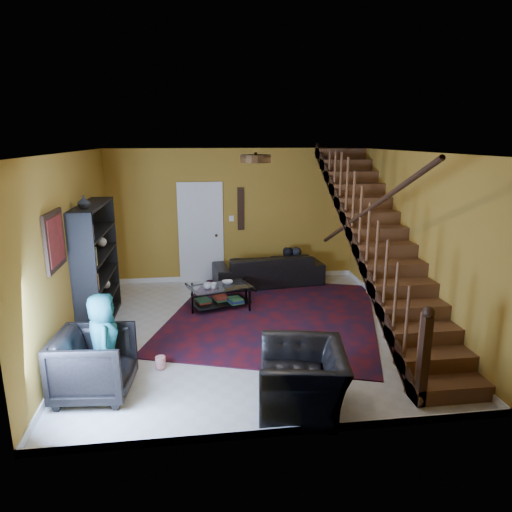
{
  "coord_description": "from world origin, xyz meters",
  "views": [
    {
      "loc": [
        -0.79,
        -6.78,
        3.0
      ],
      "look_at": [
        0.16,
        0.4,
        1.12
      ],
      "focal_mm": 32.0,
      "sensor_mm": 36.0,
      "label": 1
    }
  ],
  "objects": [
    {
      "name": "ceiling_fixture",
      "position": [
        0.0,
        -0.8,
        2.74
      ],
      "size": [
        0.4,
        0.4,
        0.1
      ],
      "primitive_type": "cylinder",
      "color": "#3F2814",
      "rests_on": "room"
    },
    {
      "name": "person_child",
      "position": [
        -1.95,
        -1.51,
        0.61
      ],
      "size": [
        0.51,
        0.67,
        1.23
      ],
      "primitive_type": "imported",
      "rotation": [
        0.0,
        0.0,
        1.8
      ],
      "color": "#185D5B",
      "rests_on": "armchair_left"
    },
    {
      "name": "person_adult_a",
      "position": [
        1.27,
        2.35,
        0.17
      ],
      "size": [
        0.46,
        0.31,
        1.23
      ],
      "primitive_type": "imported",
      "rotation": [
        0.0,
        0.0,
        3.11
      ],
      "color": "black",
      "rests_on": "sofa"
    },
    {
      "name": "coffee_table",
      "position": [
        -0.41,
        1.05,
        0.23
      ],
      "size": [
        1.21,
        0.94,
        0.41
      ],
      "rotation": [
        0.0,
        0.0,
        0.34
      ],
      "color": "black",
      "rests_on": "floor"
    },
    {
      "name": "cup_a",
      "position": [
        -0.63,
        0.95,
        0.46
      ],
      "size": [
        0.17,
        0.17,
        0.11
      ],
      "primitive_type": "imported",
      "rotation": [
        0.0,
        0.0,
        -0.31
      ],
      "color": "#999999",
      "rests_on": "coffee_table"
    },
    {
      "name": "vase",
      "position": [
        -2.41,
        0.1,
        2.1
      ],
      "size": [
        0.18,
        0.18,
        0.19
      ],
      "primitive_type": "imported",
      "color": "#999999",
      "rests_on": "bookshelf"
    },
    {
      "name": "armchair_left",
      "position": [
        -2.05,
        -1.66,
        0.4
      ],
      "size": [
        0.95,
        0.93,
        0.8
      ],
      "primitive_type": "imported",
      "rotation": [
        0.0,
        0.0,
        1.48
      ],
      "color": "black",
      "rests_on": "floor"
    },
    {
      "name": "floor",
      "position": [
        0.0,
        0.0,
        0.0
      ],
      "size": [
        5.5,
        5.5,
        0.0
      ],
      "primitive_type": "plane",
      "color": "beige",
      "rests_on": "ground"
    },
    {
      "name": "cup_b",
      "position": [
        -0.53,
        0.95,
        0.46
      ],
      "size": [
        0.12,
        0.12,
        0.1
      ],
      "primitive_type": "imported",
      "rotation": [
        0.0,
        0.0,
        0.2
      ],
      "color": "#999999",
      "rests_on": "coffee_table"
    },
    {
      "name": "sofa",
      "position": [
        0.67,
        2.3,
        0.33
      ],
      "size": [
        2.33,
        1.1,
        0.66
      ],
      "primitive_type": "imported",
      "rotation": [
        0.0,
        0.0,
        3.24
      ],
      "color": "black",
      "rests_on": "floor"
    },
    {
      "name": "rug",
      "position": [
        0.48,
        0.53,
        0.01
      ],
      "size": [
        4.47,
        4.78,
        0.02
      ],
      "primitive_type": "cube",
      "rotation": [
        0.0,
        0.0,
        -0.32
      ],
      "color": "#4C0D13",
      "rests_on": "floor"
    },
    {
      "name": "popcorn_bucket",
      "position": [
        -1.33,
        -1.12,
        0.1
      ],
      "size": [
        0.17,
        0.17,
        0.15
      ],
      "primitive_type": "cylinder",
      "rotation": [
        0.0,
        0.0,
        -0.36
      ],
      "color": "red",
      "rests_on": "rug"
    },
    {
      "name": "person_adult_b",
      "position": [
        1.07,
        2.35,
        0.16
      ],
      "size": [
        0.63,
        0.51,
        1.23
      ],
      "primitive_type": "imported",
      "rotation": [
        0.0,
        0.0,
        3.21
      ],
      "color": "black",
      "rests_on": "sofa"
    },
    {
      "name": "bowl",
      "position": [
        -0.26,
        1.19,
        0.43
      ],
      "size": [
        0.21,
        0.21,
        0.05
      ],
      "primitive_type": "imported",
      "rotation": [
        0.0,
        0.0,
        0.08
      ],
      "color": "#999999",
      "rests_on": "coffee_table"
    },
    {
      "name": "staircase",
      "position": [
        2.12,
        -0.0,
        1.4
      ],
      "size": [
        0.95,
        5.02,
        3.18
      ],
      "color": "brown",
      "rests_on": "floor"
    },
    {
      "name": "bookshelf",
      "position": [
        -2.4,
        0.6,
        0.96
      ],
      "size": [
        0.35,
        1.8,
        2.0
      ],
      "color": "black",
      "rests_on": "floor"
    },
    {
      "name": "wall_hanging",
      "position": [
        0.15,
        2.73,
        1.55
      ],
      "size": [
        0.14,
        0.03,
        0.9
      ],
      "primitive_type": "cube",
      "color": "black",
      "rests_on": "room"
    },
    {
      "name": "room",
      "position": [
        -1.33,
        1.33,
        0.05
      ],
      "size": [
        5.5,
        5.5,
        5.5
      ],
      "color": "#A47924",
      "rests_on": "ground"
    },
    {
      "name": "armchair_right",
      "position": [
        0.34,
        -2.25,
        0.36
      ],
      "size": [
        1.13,
        1.24,
        0.71
      ],
      "primitive_type": "imported",
      "rotation": [
        0.0,
        0.0,
        -1.74
      ],
      "color": "black",
      "rests_on": "floor"
    },
    {
      "name": "door",
      "position": [
        -0.7,
        2.73,
        1.02
      ],
      "size": [
        0.82,
        0.05,
        2.05
      ],
      "primitive_type": "cube",
      "color": "silver",
      "rests_on": "floor"
    },
    {
      "name": "framed_picture",
      "position": [
        -2.57,
        -0.9,
        1.75
      ],
      "size": [
        0.04,
        0.74,
        0.74
      ],
      "primitive_type": "cube",
      "color": "maroon",
      "rests_on": "room"
    }
  ]
}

